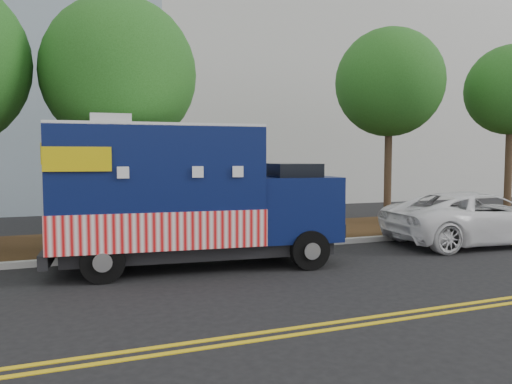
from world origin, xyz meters
name	(u,v)px	position (x,y,z in m)	size (l,w,h in m)	color
ground	(183,268)	(0.00, 0.00, 0.00)	(120.00, 120.00, 0.00)	black
curb	(170,254)	(0.00, 1.40, 0.07)	(120.00, 0.18, 0.15)	#9E9E99
mulch_strip	(155,241)	(0.00, 3.50, 0.07)	(120.00, 4.00, 0.15)	#321F0E
centerline_near	(257,333)	(0.00, -4.45, 0.01)	(120.00, 0.10, 0.01)	gold
centerline_far	(264,339)	(0.00, -4.70, 0.01)	(120.00, 0.10, 0.01)	gold
tree_b	(120,74)	(-0.91, 3.36, 4.73)	(4.15, 4.15, 6.81)	#38281C
tree_c	(389,83)	(8.28, 3.80, 5.06)	(3.75, 3.75, 6.95)	#38281C
tree_d	(511,91)	(12.72, 2.65, 4.87)	(3.22, 3.22, 6.50)	#38281C
sign_post	(70,212)	(-2.30, 1.55, 1.20)	(0.06, 0.06, 2.40)	#473828
food_truck	(182,199)	(0.04, 0.19, 1.53)	(6.63, 3.04, 3.39)	black
white_car	(478,218)	(8.56, -0.05, 0.75)	(2.49, 5.39, 1.50)	white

